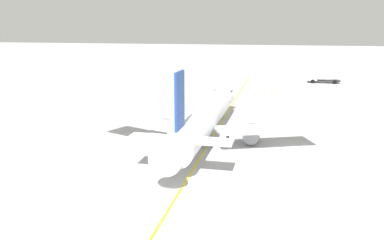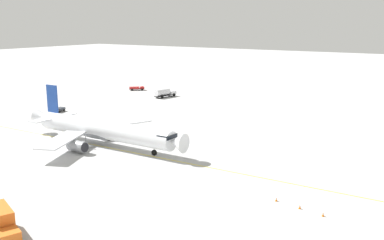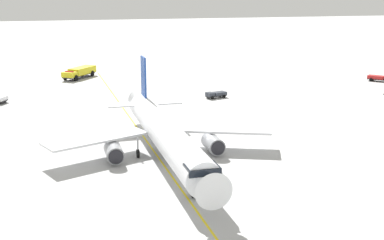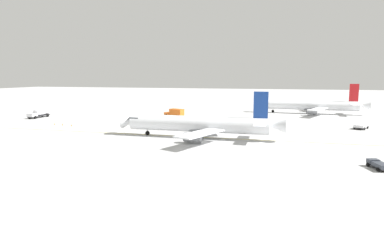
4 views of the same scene
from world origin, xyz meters
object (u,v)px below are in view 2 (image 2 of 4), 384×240
safety_cone_mid (300,207)px  safety_cone_far (323,214)px  airliner_main (102,130)px  safety_cone_near (276,199)px  catering_truck_truck (1,221)px  baggage_truck_truck (59,110)px  ops_pickup_truck (137,88)px  fuel_tanker_truck_extra (164,93)px

safety_cone_mid → safety_cone_far: (-0.63, -3.29, 0.00)m
airliner_main → safety_cone_near: bearing=-11.1°
safety_cone_mid → safety_cone_near: bearing=79.1°
catering_truck_truck → safety_cone_mid: (25.79, -26.83, -1.38)m
airliner_main → baggage_truck_truck: 37.88m
catering_truck_truck → ops_pickup_truck: catering_truck_truck is taller
ops_pickup_truck → safety_cone_near: ops_pickup_truck is taller
catering_truck_truck → safety_cone_near: catering_truck_truck is taller
airliner_main → safety_cone_near: (-7.69, -40.40, -2.83)m
airliner_main → ops_pickup_truck: size_ratio=7.38×
ops_pickup_truck → fuel_tanker_truck_extra: bearing=-62.4°
ops_pickup_truck → safety_cone_mid: size_ratio=9.72×
safety_cone_mid → airliner_main: bearing=79.2°
airliner_main → fuel_tanker_truck_extra: 58.10m
safety_cone_mid → safety_cone_far: bearing=-100.9°
fuel_tanker_truck_extra → safety_cone_mid: fuel_tanker_truck_extra is taller
baggage_truck_truck → fuel_tanker_truck_extra: bearing=148.1°
fuel_tanker_truck_extra → safety_cone_far: (-62.12, -70.79, -1.29)m
safety_cone_near → safety_cone_far: bearing=-100.9°
ops_pickup_truck → fuel_tanker_truck_extra: size_ratio=0.63×
airliner_main → ops_pickup_truck: bearing=124.0°
airliner_main → safety_cone_mid: airliner_main is taller
ops_pickup_truck → fuel_tanker_truck_extra: 18.75m
ops_pickup_truck → safety_cone_near: bearing=-80.8°
ops_pickup_truck → safety_cone_mid: ops_pickup_truck is taller
catering_truck_truck → fuel_tanker_truck_extra: (87.27, 40.66, -0.10)m
airliner_main → baggage_truck_truck: (17.59, 33.46, -2.39)m
safety_cone_near → safety_cone_mid: size_ratio=1.00×
airliner_main → ops_pickup_truck: airliner_main is taller
baggage_truck_truck → safety_cone_far: size_ratio=8.10×
safety_cone_mid → ops_pickup_truck: bearing=51.2°
safety_cone_near → safety_cone_far: (-1.33, -6.87, 0.00)m
safety_cone_near → safety_cone_mid: bearing=-100.9°
baggage_truck_truck → ops_pickup_truck: (42.33, 7.50, 0.10)m
airliner_main → safety_cone_near: size_ratio=71.77×
ops_pickup_truck → safety_cone_mid: (-68.30, -84.94, -0.53)m
fuel_tanker_truck_extra → baggage_truck_truck: bearing=174.1°
safety_cone_near → safety_cone_mid: 3.65m
airliner_main → ops_pickup_truck: 72.62m
safety_cone_near → ops_pickup_truck: bearing=50.3°
baggage_truck_truck → fuel_tanker_truck_extra: 36.89m
baggage_truck_truck → fuel_tanker_truck_extra: (35.51, -9.95, 0.85)m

